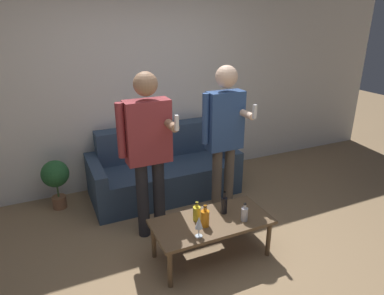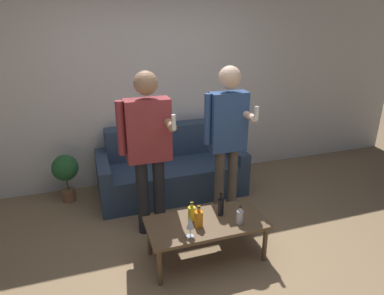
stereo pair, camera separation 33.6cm
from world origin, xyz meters
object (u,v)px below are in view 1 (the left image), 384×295
at_px(couch, 163,171).
at_px(bottle_orange, 245,214).
at_px(person_standing_left, 148,145).
at_px(person_standing_right, 224,131).
at_px(coffee_table, 212,224).

xyz_separation_m(couch, bottle_orange, (0.24, -1.55, 0.17)).
xyz_separation_m(bottle_orange, person_standing_left, (-0.67, 0.72, 0.54)).
bearing_deg(couch, person_standing_right, -63.37).
relative_size(couch, person_standing_left, 1.08).
relative_size(person_standing_left, person_standing_right, 0.99).
xyz_separation_m(couch, person_standing_left, (-0.43, -0.83, 0.71)).
bearing_deg(coffee_table, person_standing_left, 123.66).
height_order(couch, person_standing_left, person_standing_left).
bearing_deg(person_standing_right, bottle_orange, -103.43).
distance_m(bottle_orange, person_standing_left, 1.12).
bearing_deg(bottle_orange, couch, 98.95).
relative_size(couch, person_standing_right, 1.07).
distance_m(coffee_table, bottle_orange, 0.32).
bearing_deg(coffee_table, couch, 88.83).
distance_m(bottle_orange, person_standing_right, 0.93).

